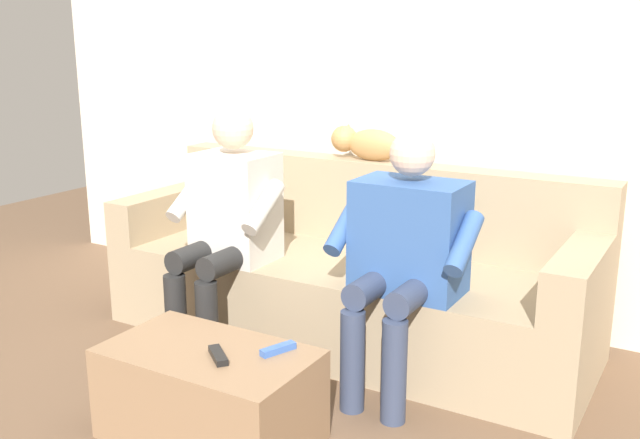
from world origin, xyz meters
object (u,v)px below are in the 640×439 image
(person_left_seated, at_px, (404,248))
(cat_on_backrest, at_px, (364,143))
(coffee_table, at_px, (210,394))
(person_right_seated, at_px, (228,217))
(couch, at_px, (350,279))
(remote_black, at_px, (218,355))
(remote_blue, at_px, (278,349))

(person_left_seated, height_order, cat_on_backrest, person_left_seated)
(coffee_table, xyz_separation_m, person_right_seated, (0.45, -0.72, 0.46))
(couch, bearing_deg, coffee_table, 90.00)
(couch, distance_m, remote_black, 1.14)
(cat_on_backrest, bearing_deg, remote_black, 96.00)
(remote_black, bearing_deg, remote_blue, -97.58)
(couch, distance_m, cat_on_backrest, 0.70)
(person_left_seated, xyz_separation_m, remote_black, (0.37, 0.76, -0.26))
(cat_on_backrest, bearing_deg, coffee_table, 93.04)
(couch, distance_m, coffee_table, 1.10)
(coffee_table, bearing_deg, person_left_seated, -121.76)
(person_left_seated, xyz_separation_m, remote_blue, (0.22, 0.61, -0.26))
(coffee_table, xyz_separation_m, person_left_seated, (-0.45, -0.72, 0.44))
(remote_blue, distance_m, remote_black, 0.21)
(couch, relative_size, coffee_table, 3.06)
(couch, height_order, remote_black, couch)
(person_right_seated, distance_m, remote_blue, 0.95)
(cat_on_backrest, bearing_deg, person_right_seated, 60.41)
(person_left_seated, xyz_separation_m, cat_on_backrest, (0.52, -0.65, 0.31))
(cat_on_backrest, bearing_deg, couch, 104.73)
(remote_black, bearing_deg, coffee_table, 13.83)
(couch, distance_m, person_left_seated, 0.67)
(coffee_table, height_order, person_left_seated, person_left_seated)
(couch, distance_m, remote_blue, 1.01)
(cat_on_backrest, distance_m, remote_blue, 1.42)
(couch, bearing_deg, person_left_seated, 139.98)
(coffee_table, xyz_separation_m, cat_on_backrest, (0.07, -1.38, 0.75))
(person_right_seated, bearing_deg, cat_on_backrest, -119.59)
(person_right_seated, relative_size, remote_blue, 8.17)
(cat_on_backrest, xyz_separation_m, remote_blue, (-0.30, 1.26, -0.57))
(person_right_seated, bearing_deg, remote_black, 124.75)
(person_left_seated, height_order, remote_black, person_left_seated)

